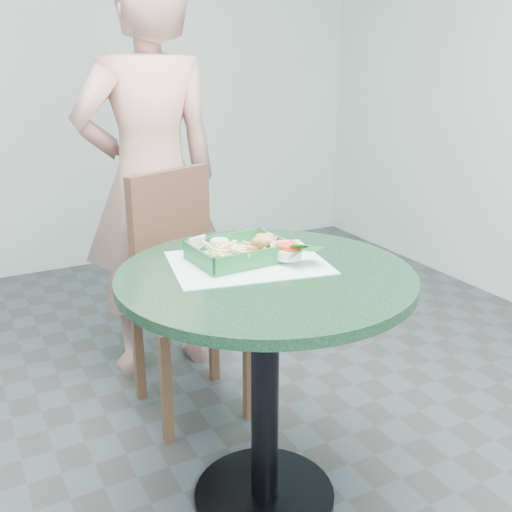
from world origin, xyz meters
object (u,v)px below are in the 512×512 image
sauce_ramekin (220,250)px  crab_sandwich (264,251)px  dining_chair (181,277)px  diner_person (150,158)px  cafe_table (265,333)px  food_basket (239,262)px

sauce_ramekin → crab_sandwich: bearing=-30.3°
dining_chair → diner_person: (0.00, 0.32, 0.41)m
cafe_table → sauce_ramekin: (-0.07, 0.15, 0.22)m
cafe_table → diner_person: size_ratio=0.44×
diner_person → food_basket: size_ratio=7.07×
dining_chair → food_basket: size_ratio=3.49×
crab_sandwich → sauce_ramekin: crab_sandwich is taller
diner_person → sauce_ramekin: bearing=85.1°
dining_chair → crab_sandwich: 0.64m
food_basket → sauce_ramekin: bearing=143.8°
crab_sandwich → cafe_table: bearing=-114.8°
food_basket → sauce_ramekin: (-0.05, 0.03, 0.03)m
diner_person → food_basket: bearing=88.3°
food_basket → crab_sandwich: (0.07, -0.03, 0.03)m
sauce_ramekin → food_basket: bearing=-36.2°
cafe_table → crab_sandwich: crab_sandwich is taller
cafe_table → sauce_ramekin: size_ratio=15.28×
crab_sandwich → sauce_ramekin: bearing=149.7°
food_basket → crab_sandwich: size_ratio=2.40×
diner_person → dining_chair: bearing=89.2°
dining_chair → crab_sandwich: size_ratio=8.39×
cafe_table → dining_chair: 0.66m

